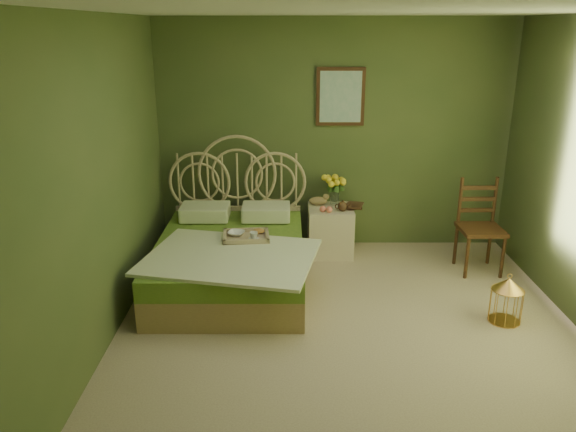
{
  "coord_description": "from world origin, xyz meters",
  "views": [
    {
      "loc": [
        -0.53,
        -4.09,
        2.49
      ],
      "look_at": [
        -0.53,
        1.0,
        0.77
      ],
      "focal_mm": 35.0,
      "sensor_mm": 36.0,
      "label": 1
    }
  ],
  "objects_px": {
    "bed": "(231,256)",
    "birdcage": "(506,300)",
    "nightstand": "(331,224)",
    "chair": "(479,220)"
  },
  "relations": [
    {
      "from": "bed",
      "to": "birdcage",
      "type": "relative_size",
      "value": 5.17
    },
    {
      "from": "bed",
      "to": "nightstand",
      "type": "xyz_separation_m",
      "value": [
        1.06,
        0.8,
        0.06
      ]
    },
    {
      "from": "chair",
      "to": "bed",
      "type": "bearing_deg",
      "value": -173.17
    },
    {
      "from": "birdcage",
      "to": "bed",
      "type": "bearing_deg",
      "value": 162.35
    },
    {
      "from": "bed",
      "to": "chair",
      "type": "distance_m",
      "value": 2.64
    },
    {
      "from": "chair",
      "to": "birdcage",
      "type": "height_order",
      "value": "chair"
    },
    {
      "from": "nightstand",
      "to": "birdcage",
      "type": "bearing_deg",
      "value": -48.1
    },
    {
      "from": "birdcage",
      "to": "chair",
      "type": "bearing_deg",
      "value": 84.87
    },
    {
      "from": "bed",
      "to": "nightstand",
      "type": "bearing_deg",
      "value": 37.15
    },
    {
      "from": "nightstand",
      "to": "chair",
      "type": "bearing_deg",
      "value": -15.25
    }
  ]
}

